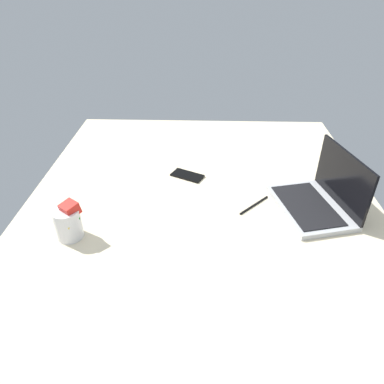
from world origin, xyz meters
The scene contains 5 objects.
bed_mattress centered at (0.00, 0.00, 9.00)cm, with size 180.00×140.00×18.00cm, color beige.
laptop centered at (-3.06, 44.58, 22.41)cm, with size 37.50×30.14×23.00cm.
snack_cup centered at (16.58, -45.06, 24.17)cm, with size 9.02×9.77×13.86cm.
cell_phone centered at (-25.45, -6.63, 18.40)cm, with size 6.80×14.00×0.80cm, color black.
charger_cable centered at (-3.90, 20.54, 18.30)cm, with size 17.00×0.60×0.60cm, color black.
Camera 1 is at (110.02, 0.38, 99.24)cm, focal length 33.30 mm.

